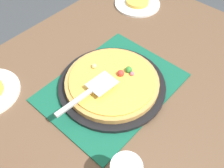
# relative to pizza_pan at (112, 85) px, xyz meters

# --- Properties ---
(dining_table) EXTENTS (1.40, 1.00, 0.75)m
(dining_table) POSITION_rel_pizza_pan_xyz_m (0.00, 0.00, -0.12)
(dining_table) COLOR brown
(dining_table) RESTS_ON ground_plane
(placemat) EXTENTS (0.48, 0.36, 0.01)m
(placemat) POSITION_rel_pizza_pan_xyz_m (0.00, 0.00, -0.01)
(placemat) COLOR #145B42
(placemat) RESTS_ON dining_table
(pizza_pan) EXTENTS (0.38, 0.38, 0.01)m
(pizza_pan) POSITION_rel_pizza_pan_xyz_m (0.00, 0.00, 0.00)
(pizza_pan) COLOR black
(pizza_pan) RESTS_ON placemat
(pizza) EXTENTS (0.33, 0.33, 0.04)m
(pizza) POSITION_rel_pizza_pan_xyz_m (0.00, 0.00, 0.02)
(pizza) COLOR tan
(pizza) RESTS_ON pizza_pan
(plate_far_right) EXTENTS (0.22, 0.22, 0.01)m
(plate_far_right) POSITION_rel_pizza_pan_xyz_m (0.47, 0.26, -0.01)
(plate_far_right) COLOR white
(plate_far_right) RESTS_ON dining_table
(served_slice_right) EXTENTS (0.11, 0.11, 0.02)m
(served_slice_right) POSITION_rel_pizza_pan_xyz_m (0.47, 0.26, 0.01)
(served_slice_right) COLOR #EAB747
(served_slice_right) RESTS_ON plate_far_right
(pizza_server) EXTENTS (0.23, 0.08, 0.01)m
(pizza_server) POSITION_rel_pizza_pan_xyz_m (-0.10, 0.01, 0.05)
(pizza_server) COLOR silver
(pizza_server) RESTS_ON pizza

